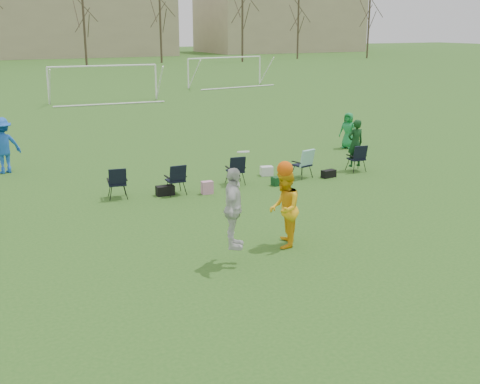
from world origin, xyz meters
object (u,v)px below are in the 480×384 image
fielder_green_far (348,130)px  center_contest (265,208)px  fielder_blue (3,145)px  goal_mid (103,73)px  goal_right (225,63)px

fielder_green_far → center_contest: bearing=-73.7°
fielder_blue → fielder_green_far: fielder_blue is taller
goal_mid → goal_right: size_ratio=1.01×
goal_right → center_contest: bearing=-121.9°
fielder_blue → center_contest: (4.50, -10.99, 0.11)m
fielder_green_far → goal_mid: bearing=165.2°
center_contest → goal_right: bearing=66.1°
goal_right → fielder_green_far: bearing=-112.3°
goal_mid → fielder_green_far: bearing=-71.9°
center_contest → goal_mid: size_ratio=0.35×
fielder_green_far → goal_right: (6.80, 26.70, 1.16)m
fielder_green_far → fielder_blue: bearing=-126.5°
fielder_blue → center_contest: bearing=97.1°
center_contest → fielder_green_far: bearing=45.3°
center_contest → goal_mid: 30.14m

